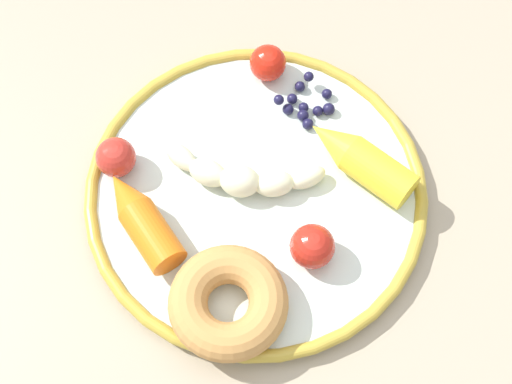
{
  "coord_description": "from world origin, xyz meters",
  "views": [
    {
      "loc": [
        -0.26,
        -0.06,
        1.4
      ],
      "look_at": [
        0.04,
        -0.04,
        0.75
      ],
      "focal_mm": 54.13,
      "sensor_mm": 36.0,
      "label": 1
    }
  ],
  "objects_px": {
    "carrot_yellow": "(360,159)",
    "tomato_far": "(268,63)",
    "banana": "(241,176)",
    "donut": "(228,303)",
    "dining_table": "(220,263)",
    "carrot_orange": "(141,218)",
    "plate": "(256,193)",
    "tomato_near": "(116,157)",
    "blueberry_pile": "(306,104)",
    "tomato_mid": "(312,246)"
  },
  "relations": [
    {
      "from": "carrot_yellow",
      "to": "tomato_far",
      "type": "xyz_separation_m",
      "value": [
        0.1,
        0.09,
        -0.0
      ]
    },
    {
      "from": "banana",
      "to": "donut",
      "type": "relative_size",
      "value": 1.55
    },
    {
      "from": "dining_table",
      "to": "carrot_orange",
      "type": "relative_size",
      "value": 12.13
    },
    {
      "from": "carrot_yellow",
      "to": "donut",
      "type": "relative_size",
      "value": 1.07
    },
    {
      "from": "plate",
      "to": "carrot_orange",
      "type": "relative_size",
      "value": 3.13
    },
    {
      "from": "banana",
      "to": "tomato_near",
      "type": "bearing_deg",
      "value": 85.96
    },
    {
      "from": "carrot_yellow",
      "to": "blueberry_pile",
      "type": "relative_size",
      "value": 1.84
    },
    {
      "from": "banana",
      "to": "tomato_mid",
      "type": "distance_m",
      "value": 0.1
    },
    {
      "from": "donut",
      "to": "blueberry_pile",
      "type": "bearing_deg",
      "value": -15.71
    },
    {
      "from": "blueberry_pile",
      "to": "tomato_far",
      "type": "xyz_separation_m",
      "value": [
        0.04,
        0.04,
        0.01
      ]
    },
    {
      "from": "banana",
      "to": "tomato_mid",
      "type": "bearing_deg",
      "value": -134.99
    },
    {
      "from": "banana",
      "to": "carrot_yellow",
      "type": "relative_size",
      "value": 1.44
    },
    {
      "from": "donut",
      "to": "banana",
      "type": "bearing_deg",
      "value": -0.78
    },
    {
      "from": "tomato_mid",
      "to": "plate",
      "type": "bearing_deg",
      "value": 42.54
    },
    {
      "from": "banana",
      "to": "tomato_far",
      "type": "xyz_separation_m",
      "value": [
        0.12,
        -0.02,
        0.01
      ]
    },
    {
      "from": "blueberry_pile",
      "to": "carrot_yellow",
      "type": "bearing_deg",
      "value": -140.55
    },
    {
      "from": "carrot_yellow",
      "to": "tomato_mid",
      "type": "height_order",
      "value": "tomato_mid"
    },
    {
      "from": "plate",
      "to": "blueberry_pile",
      "type": "height_order",
      "value": "blueberry_pile"
    },
    {
      "from": "carrot_orange",
      "to": "carrot_yellow",
      "type": "relative_size",
      "value": 0.92
    },
    {
      "from": "dining_table",
      "to": "tomato_far",
      "type": "relative_size",
      "value": 34.23
    },
    {
      "from": "plate",
      "to": "tomato_mid",
      "type": "height_order",
      "value": "tomato_mid"
    },
    {
      "from": "plate",
      "to": "tomato_far",
      "type": "bearing_deg",
      "value": -1.16
    },
    {
      "from": "dining_table",
      "to": "tomato_mid",
      "type": "relative_size",
      "value": 30.9
    },
    {
      "from": "banana",
      "to": "blueberry_pile",
      "type": "distance_m",
      "value": 0.1
    },
    {
      "from": "carrot_orange",
      "to": "carrot_yellow",
      "type": "xyz_separation_m",
      "value": [
        0.07,
        -0.19,
        0.0
      ]
    },
    {
      "from": "dining_table",
      "to": "carrot_orange",
      "type": "xyz_separation_m",
      "value": [
        -0.01,
        0.06,
        0.12
      ]
    },
    {
      "from": "banana",
      "to": "carrot_yellow",
      "type": "bearing_deg",
      "value": -78.61
    },
    {
      "from": "tomato_near",
      "to": "tomato_mid",
      "type": "height_order",
      "value": "tomato_mid"
    },
    {
      "from": "dining_table",
      "to": "plate",
      "type": "height_order",
      "value": "plate"
    },
    {
      "from": "plate",
      "to": "banana",
      "type": "xyz_separation_m",
      "value": [
        0.01,
        0.01,
        0.02
      ]
    },
    {
      "from": "plate",
      "to": "donut",
      "type": "distance_m",
      "value": 0.12
    },
    {
      "from": "carrot_yellow",
      "to": "tomato_mid",
      "type": "bearing_deg",
      "value": 155.6
    },
    {
      "from": "carrot_yellow",
      "to": "blueberry_pile",
      "type": "height_order",
      "value": "carrot_yellow"
    },
    {
      "from": "donut",
      "to": "blueberry_pile",
      "type": "relative_size",
      "value": 1.72
    },
    {
      "from": "dining_table",
      "to": "banana",
      "type": "height_order",
      "value": "banana"
    },
    {
      "from": "plate",
      "to": "banana",
      "type": "bearing_deg",
      "value": 56.41
    },
    {
      "from": "carrot_yellow",
      "to": "donut",
      "type": "height_order",
      "value": "carrot_yellow"
    },
    {
      "from": "carrot_yellow",
      "to": "carrot_orange",
      "type": "bearing_deg",
      "value": 110.39
    },
    {
      "from": "blueberry_pile",
      "to": "tomato_far",
      "type": "distance_m",
      "value": 0.06
    },
    {
      "from": "plate",
      "to": "banana",
      "type": "relative_size",
      "value": 2.0
    },
    {
      "from": "carrot_orange",
      "to": "tomato_far",
      "type": "xyz_separation_m",
      "value": [
        0.17,
        -0.1,
        0.0
      ]
    },
    {
      "from": "plate",
      "to": "tomato_mid",
      "type": "distance_m",
      "value": 0.08
    },
    {
      "from": "donut",
      "to": "tomato_far",
      "type": "relative_size",
      "value": 2.85
    },
    {
      "from": "plate",
      "to": "banana",
      "type": "height_order",
      "value": "banana"
    },
    {
      "from": "dining_table",
      "to": "tomato_far",
      "type": "height_order",
      "value": "tomato_far"
    },
    {
      "from": "blueberry_pile",
      "to": "tomato_mid",
      "type": "xyz_separation_m",
      "value": [
        -0.15,
        -0.01,
        0.01
      ]
    },
    {
      "from": "carrot_yellow",
      "to": "tomato_mid",
      "type": "distance_m",
      "value": 0.1
    },
    {
      "from": "blueberry_pile",
      "to": "tomato_far",
      "type": "relative_size",
      "value": 1.66
    },
    {
      "from": "blueberry_pile",
      "to": "tomato_mid",
      "type": "relative_size",
      "value": 1.5
    },
    {
      "from": "dining_table",
      "to": "plate",
      "type": "relative_size",
      "value": 3.87
    }
  ]
}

